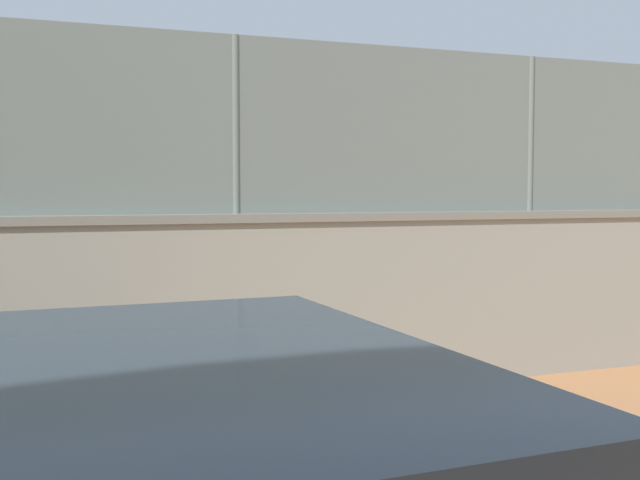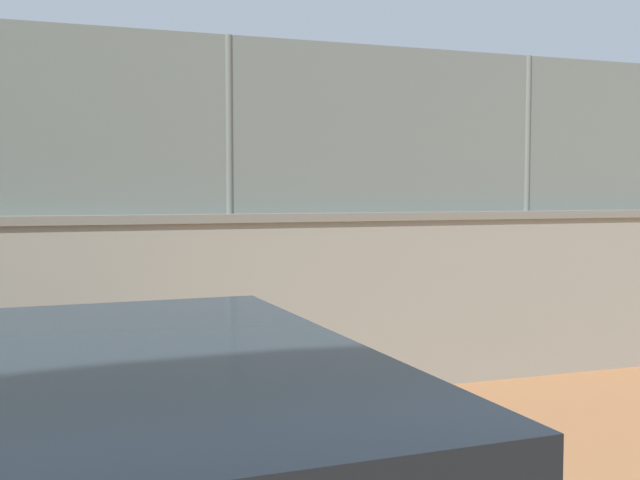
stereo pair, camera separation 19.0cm
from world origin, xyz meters
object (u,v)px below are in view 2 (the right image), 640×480
(player_near_wall_returning, at_px, (510,251))
(player_at_service_line, at_px, (32,265))
(sports_ball, at_px, (623,229))
(spare_ball_by_wall, at_px, (377,358))

(player_near_wall_returning, xyz_separation_m, player_at_service_line, (8.00, -0.30, -0.02))
(sports_ball, bearing_deg, spare_ball_by_wall, 21.87)
(player_at_service_line, relative_size, spare_ball_by_wall, 13.94)
(player_near_wall_returning, xyz_separation_m, sports_ball, (-1.21, 1.47, 0.44))
(player_at_service_line, relative_size, sports_ball, 10.99)
(player_at_service_line, bearing_deg, sports_ball, 169.08)
(sports_ball, height_order, spare_ball_by_wall, sports_ball)
(player_near_wall_returning, distance_m, sports_ball, 1.96)
(player_near_wall_returning, height_order, spare_ball_by_wall, player_near_wall_returning)
(player_near_wall_returning, bearing_deg, spare_ball_by_wall, 40.59)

